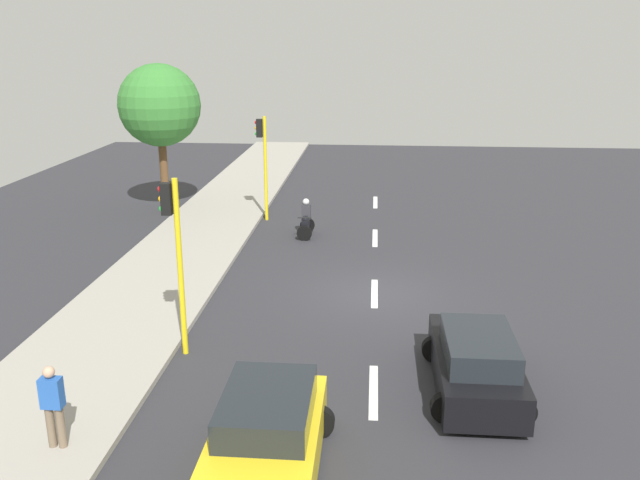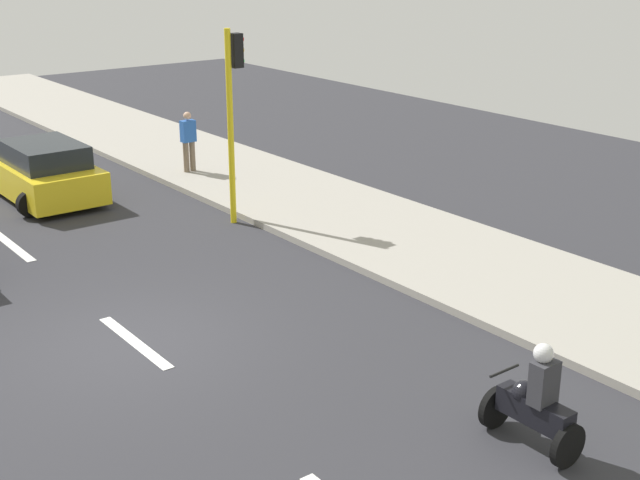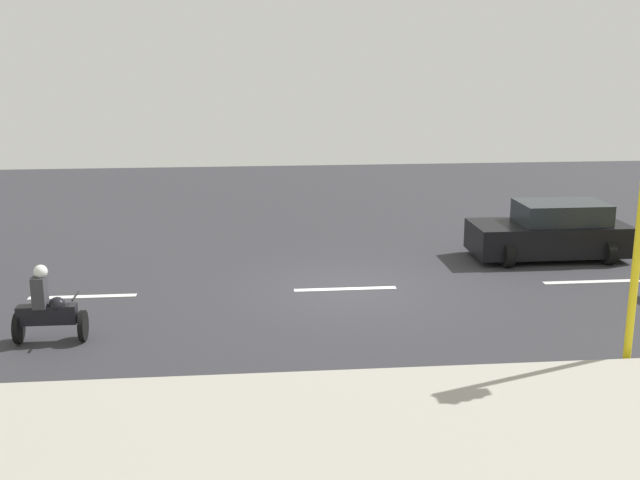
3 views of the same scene
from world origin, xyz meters
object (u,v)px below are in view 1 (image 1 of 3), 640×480
at_px(motorcycle, 306,221).
at_px(street_tree_north, 159,106).
at_px(car_yellow_cab, 266,440).
at_px(traffic_light_midblock, 263,153).
at_px(car_black, 476,363).
at_px(traffic_light_corner, 175,242).
at_px(pedestrian_near_signal, 53,404).

height_order(motorcycle, street_tree_north, street_tree_north).
bearing_deg(car_yellow_cab, traffic_light_midblock, -80.55).
distance_m(car_black, street_tree_north, 19.76).
bearing_deg(motorcycle, traffic_light_corner, 78.90).
bearing_deg(traffic_light_corner, motorcycle, -101.10).
height_order(car_yellow_cab, traffic_light_midblock, traffic_light_midblock).
bearing_deg(pedestrian_near_signal, street_tree_north, -78.97).
distance_m(car_black, motorcycle, 12.90).
bearing_deg(traffic_light_midblock, traffic_light_corner, 90.00).
distance_m(car_black, traffic_light_corner, 7.55).
bearing_deg(traffic_light_corner, traffic_light_midblock, -90.00).
height_order(car_yellow_cab, car_black, same).
bearing_deg(traffic_light_midblock, car_yellow_cab, 99.45).
bearing_deg(motorcycle, traffic_light_midblock, -48.40).
distance_m(car_black, pedestrian_near_signal, 8.79).
bearing_deg(street_tree_north, motorcycle, 153.37).
bearing_deg(motorcycle, car_yellow_cab, 93.18).
distance_m(car_yellow_cab, traffic_light_midblock, 17.89).
xyz_separation_m(car_yellow_cab, traffic_light_midblock, (2.91, -17.51, 2.22)).
relative_size(pedestrian_near_signal, traffic_light_midblock, 0.38).
bearing_deg(car_yellow_cab, motorcycle, -86.82).
xyz_separation_m(pedestrian_near_signal, traffic_light_midblock, (-1.16, -17.21, 1.87)).
relative_size(car_black, motorcycle, 2.67).
distance_m(traffic_light_corner, street_tree_north, 14.86).
xyz_separation_m(traffic_light_corner, street_tree_north, (4.73, -13.96, 1.86)).
height_order(car_black, pedestrian_near_signal, pedestrian_near_signal).
relative_size(car_black, pedestrian_near_signal, 2.42).
relative_size(car_yellow_cab, car_black, 1.01).
xyz_separation_m(car_black, traffic_light_midblock, (7.09, -14.22, 2.22)).
bearing_deg(street_tree_north, pedestrian_near_signal, 101.03).
height_order(car_yellow_cab, traffic_light_corner, traffic_light_corner).
height_order(pedestrian_near_signal, street_tree_north, street_tree_north).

